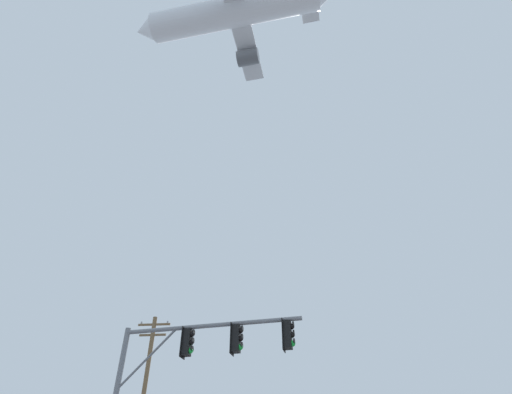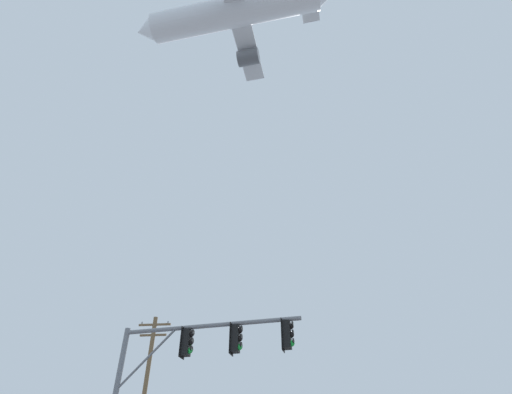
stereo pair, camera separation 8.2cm
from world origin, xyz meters
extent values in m
cylinder|color=slate|center=(-2.01, 7.03, 5.78)|extent=(6.43, 1.17, 0.15)
cylinder|color=slate|center=(-4.25, 7.39, 4.82)|extent=(1.99, 0.39, 1.98)
cube|color=black|center=(0.68, 6.60, 5.26)|extent=(0.31, 0.36, 0.90)
cylinder|color=black|center=(0.68, 6.60, 5.77)|extent=(0.05, 0.05, 0.12)
cube|color=black|center=(0.54, 6.62, 5.26)|extent=(0.10, 0.46, 1.04)
sphere|color=black|center=(0.82, 6.58, 5.53)|extent=(0.20, 0.20, 0.20)
cylinder|color=black|center=(0.89, 6.57, 5.59)|extent=(0.07, 0.21, 0.21)
sphere|color=black|center=(0.82, 6.58, 5.25)|extent=(0.20, 0.20, 0.20)
cylinder|color=black|center=(0.89, 6.57, 5.31)|extent=(0.07, 0.21, 0.21)
sphere|color=green|center=(0.82, 6.58, 4.97)|extent=(0.20, 0.20, 0.20)
cylinder|color=black|center=(0.89, 6.57, 5.03)|extent=(0.07, 0.21, 0.21)
cube|color=black|center=(-1.08, 6.88, 5.26)|extent=(0.31, 0.36, 0.90)
cylinder|color=black|center=(-1.08, 6.88, 5.77)|extent=(0.05, 0.05, 0.12)
cube|color=black|center=(-1.22, 6.90, 5.26)|extent=(0.10, 0.46, 1.04)
sphere|color=black|center=(-0.94, 6.86, 5.53)|extent=(0.20, 0.20, 0.20)
cylinder|color=black|center=(-0.87, 6.85, 5.59)|extent=(0.07, 0.21, 0.21)
sphere|color=black|center=(-0.94, 6.86, 5.25)|extent=(0.20, 0.20, 0.20)
cylinder|color=black|center=(-0.87, 6.85, 5.31)|extent=(0.07, 0.21, 0.21)
sphere|color=green|center=(-0.94, 6.86, 4.97)|extent=(0.20, 0.20, 0.20)
cylinder|color=black|center=(-0.87, 6.85, 5.03)|extent=(0.07, 0.21, 0.21)
cube|color=black|center=(-2.84, 7.16, 5.26)|extent=(0.31, 0.36, 0.90)
cylinder|color=black|center=(-2.84, 7.16, 5.77)|extent=(0.05, 0.05, 0.12)
cube|color=black|center=(-2.98, 7.18, 5.26)|extent=(0.10, 0.46, 1.04)
sphere|color=black|center=(-2.70, 7.14, 5.53)|extent=(0.20, 0.20, 0.20)
cylinder|color=black|center=(-2.64, 7.13, 5.59)|extent=(0.07, 0.21, 0.21)
sphere|color=black|center=(-2.70, 7.14, 5.25)|extent=(0.20, 0.20, 0.20)
cylinder|color=black|center=(-2.64, 7.13, 5.31)|extent=(0.07, 0.21, 0.21)
sphere|color=green|center=(-2.70, 7.14, 4.97)|extent=(0.20, 0.20, 0.20)
cylinder|color=black|center=(-2.64, 7.13, 5.03)|extent=(0.07, 0.21, 0.21)
cube|color=brown|center=(-8.35, 19.38, 10.11)|extent=(2.20, 0.12, 0.12)
cube|color=brown|center=(-8.35, 19.38, 9.41)|extent=(1.80, 0.12, 0.12)
cylinder|color=gray|center=(-9.25, 19.38, 10.23)|extent=(0.10, 0.10, 0.18)
cylinder|color=gray|center=(-7.45, 19.38, 10.23)|extent=(0.10, 0.10, 0.18)
cylinder|color=white|center=(-4.51, 20.77, 51.78)|extent=(22.54, 6.77, 3.95)
cone|color=white|center=(-16.75, 22.35, 51.78)|extent=(3.18, 4.07, 3.75)
cube|color=silver|center=(-3.89, 20.69, 51.19)|extent=(5.39, 21.16, 0.44)
cylinder|color=#595B60|center=(-3.14, 26.51, 50.00)|extent=(3.22, 2.58, 2.22)
camera|label=1|loc=(0.73, -6.86, 1.12)|focal=28.02mm
camera|label=2|loc=(0.81, -6.86, 1.12)|focal=28.02mm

